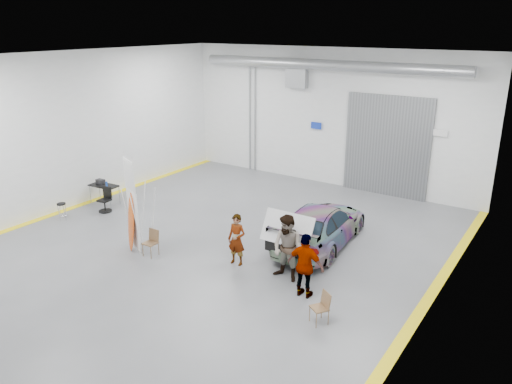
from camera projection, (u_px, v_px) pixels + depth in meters
The scene contains 13 objects.
ground at pixel (218, 243), 16.61m from camera, with size 16.00×16.00×0.00m, color #5A5C61.
room_shell at pixel (260, 112), 16.91m from camera, with size 14.02×16.18×6.01m.
sedan_car at pixel (320, 225), 16.30m from camera, with size 1.92×4.71×1.37m, color silver.
person_a at pixel (237, 240), 14.94m from camera, with size 0.58×0.38×1.60m, color #8E684D.
person_b at pixel (288, 248), 13.96m from camera, with size 0.95×0.73×1.95m, color teal.
person_c at pixel (305, 266), 13.11m from camera, with size 1.04×0.43×1.80m, color #925A30.
surfboard_display at pixel (133, 214), 15.60m from camera, with size 0.84×0.51×3.21m.
folding_chair_near at pixel (151, 248), 15.64m from camera, with size 0.41×0.42×0.84m.
folding_chair_far at pixel (319, 314), 12.12m from camera, with size 0.53×0.58×0.81m.
shop_stool at pixel (62, 212), 18.45m from camera, with size 0.33×0.33×0.66m.
work_table at pixel (103, 185), 20.10m from camera, with size 1.25×0.69×0.99m.
office_chair at pixel (106, 201), 19.28m from camera, with size 0.51×0.51×0.95m.
trunk_lid at pixel (288, 226), 14.42m from camera, with size 1.59×0.97×0.04m, color silver.
Camera 1 is at (9.48, -11.91, 6.97)m, focal length 35.00 mm.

